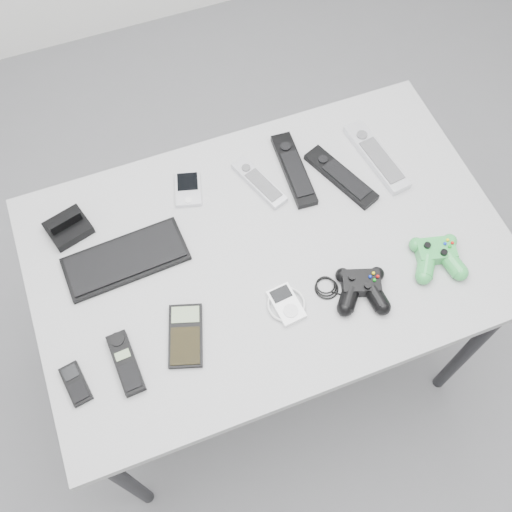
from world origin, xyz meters
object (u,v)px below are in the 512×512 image
object	(u,v)px
calculator	(186,335)
controller_black	(362,288)
pda	(188,189)
mobile_phone	(76,384)
remote_black_a	(294,169)
controller_green	(437,255)
mp3_player	(286,304)
remote_silver_a	(259,182)
desk	(269,261)
pda_keyboard	(126,259)
remote_black_b	(341,176)
cordless_handset	(126,363)
remote_silver_b	(376,156)

from	to	relation	value
calculator	controller_black	xyz separation A→B (m)	(0.41, -0.04, 0.01)
pda	mobile_phone	distance (m)	0.54
remote_black_a	controller_green	bearing A→B (deg)	-54.81
mobile_phone	mp3_player	distance (m)	0.49
remote_silver_a	mobile_phone	size ratio (longest dim) A/B	1.85
mp3_player	controller_black	bearing A→B (deg)	-15.04
desk	remote_silver_a	distance (m)	0.20
pda_keyboard	remote_black_b	distance (m)	0.57
pda_keyboard	controller_green	world-z (taller)	controller_green
remote_silver_a	controller_black	world-z (taller)	controller_black
cordless_handset	controller_green	bearing A→B (deg)	-3.88
remote_silver_a	mobile_phone	xyz separation A→B (m)	(-0.55, -0.34, -0.00)
remote_black_b	mp3_player	world-z (taller)	remote_black_b
remote_silver_a	desk	bearing A→B (deg)	-122.94
remote_silver_a	remote_black_a	distance (m)	0.10
pda_keyboard	remote_black_b	world-z (taller)	remote_black_b
remote_silver_b	cordless_handset	bearing A→B (deg)	-165.27
pda	cordless_handset	size ratio (longest dim) A/B	0.69
pda	calculator	world-z (taller)	pda
desk	mp3_player	size ratio (longest dim) A/B	12.10
remote_silver_a	remote_silver_b	xyz separation A→B (m)	(0.31, -0.03, 0.00)
remote_silver_a	mobile_phone	distance (m)	0.65
pda	remote_silver_b	world-z (taller)	remote_silver_b
pda	remote_black_b	world-z (taller)	remote_black_b
pda_keyboard	controller_green	bearing A→B (deg)	-23.75
pda	controller_black	xyz separation A→B (m)	(0.28, -0.41, 0.01)
desk	remote_black_b	bearing A→B (deg)	26.94
mobile_phone	controller_black	world-z (taller)	controller_black
pda	controller_black	world-z (taller)	controller_black
remote_black_a	mp3_player	world-z (taller)	remote_black_a
desk	mp3_player	world-z (taller)	mp3_player
remote_black_b	cordless_handset	size ratio (longest dim) A/B	1.52
desk	pda_keyboard	distance (m)	0.35
desk	mobile_phone	world-z (taller)	mobile_phone
remote_silver_a	cordless_handset	xyz separation A→B (m)	(-0.44, -0.34, 0.00)
desk	remote_silver_a	size ratio (longest dim) A/B	6.60
controller_black	cordless_handset	bearing A→B (deg)	-163.64
desk	remote_black_a	bearing A→B (deg)	52.99
mp3_player	calculator	bearing A→B (deg)	171.52
remote_silver_b	calculator	xyz separation A→B (m)	(-0.61, -0.29, -0.00)
calculator	controller_green	world-z (taller)	controller_green
mobile_phone	controller_green	world-z (taller)	controller_green
controller_black	controller_green	size ratio (longest dim) A/B	1.57
cordless_handset	mp3_player	world-z (taller)	cordless_handset
remote_black_a	mp3_player	xyz separation A→B (m)	(-0.16, -0.34, -0.00)
controller_black	remote_black_a	bearing A→B (deg)	111.00
mobile_phone	calculator	xyz separation A→B (m)	(0.25, 0.02, -0.00)
pda_keyboard	remote_black_a	xyz separation A→B (m)	(0.47, 0.10, 0.00)
remote_black_a	pda_keyboard	bearing A→B (deg)	-164.47
pda_keyboard	cordless_handset	size ratio (longest dim) A/B	2.02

